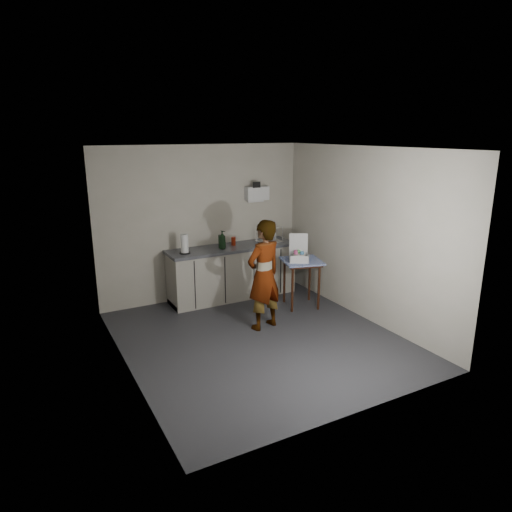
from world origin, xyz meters
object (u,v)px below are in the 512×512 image
kitchen_counter (232,273)px  bakery_box (299,255)px  dark_bottle (220,241)px  dish_rack (269,239)px  standing_man (264,275)px  soda_can (233,241)px  paper_towel (185,244)px  soap_bottle (222,240)px  side_table (302,266)px

kitchen_counter → bakery_box: 1.27m
dark_bottle → kitchen_counter: bearing=0.0°
dark_bottle → dish_rack: (0.92, -0.04, -0.04)m
bakery_box → standing_man: bearing=-122.5°
dark_bottle → dish_rack: dish_rack is taller
dark_bottle → bakery_box: bakery_box is taller
soda_can → paper_towel: paper_towel is taller
kitchen_counter → soap_bottle: (-0.21, -0.08, 0.64)m
standing_man → dish_rack: bearing=-136.6°
kitchen_counter → dark_bottle: dark_bottle is taller
standing_man → bakery_box: (0.90, 0.47, 0.07)m
kitchen_counter → side_table: bearing=-48.5°
soda_can → side_table: bearing=-52.5°
kitchen_counter → soda_can: bearing=46.8°
standing_man → paper_towel: (-0.71, 1.33, 0.25)m
kitchen_counter → soda_can: size_ratio=15.87×
soap_bottle → bakery_box: size_ratio=0.73×
standing_man → side_table: bearing=-168.4°
side_table → soap_bottle: 1.38m
paper_towel → side_table: bearing=-27.2°
dish_rack → bakery_box: (0.04, -0.88, -0.10)m
kitchen_counter → soda_can: soda_can is taller
soda_can → bakery_box: size_ratio=0.33×
side_table → paper_towel: bearing=168.1°
kitchen_counter → side_table: size_ratio=2.86×
dark_bottle → dish_rack: 0.92m
soda_can → standing_man: bearing=-98.3°
standing_man → dark_bottle: 1.40m
kitchen_counter → bakery_box: bakery_box is taller
soap_bottle → dark_bottle: soap_bottle is taller
soap_bottle → bakery_box: soap_bottle is taller
soap_bottle → paper_towel: bearing=178.2°
side_table → dish_rack: dish_rack is taller
dark_bottle → paper_towel: paper_towel is taller
standing_man → bakery_box: size_ratio=3.83×
standing_man → paper_towel: size_ratio=5.18×
kitchen_counter → side_table: kitchen_counter is taller
soap_bottle → soda_can: (0.27, 0.14, -0.08)m
dark_bottle → paper_towel: bearing=-174.8°
soap_bottle → dark_bottle: 0.09m
kitchen_counter → dish_rack: 0.90m
kitchen_counter → paper_towel: 1.07m
soda_can → dish_rack: (0.65, -0.10, -0.00)m
dish_rack → standing_man: bearing=-122.6°
paper_towel → dish_rack: paper_towel is taller
side_table → paper_towel: 1.92m
paper_towel → dish_rack: 1.57m
bakery_box → dark_bottle: bearing=166.5°
dish_rack → dark_bottle: bearing=177.6°
soda_can → dish_rack: 0.66m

